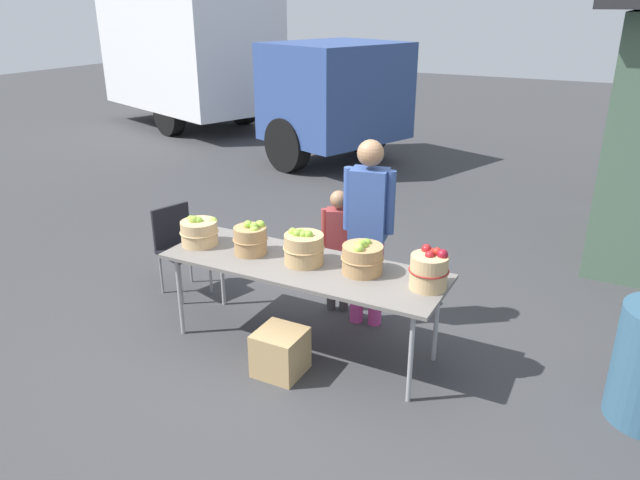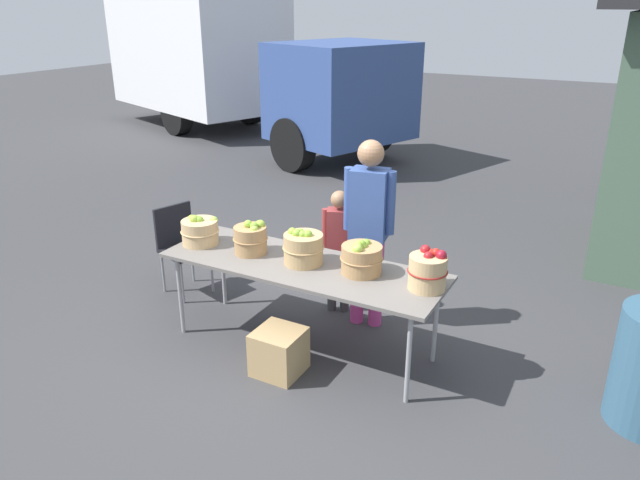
{
  "view_description": "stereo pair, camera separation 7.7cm",
  "coord_description": "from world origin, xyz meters",
  "px_view_note": "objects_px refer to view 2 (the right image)",
  "views": [
    {
      "loc": [
        2.12,
        -3.78,
        2.69
      ],
      "look_at": [
        0.0,
        0.3,
        0.85
      ],
      "focal_mm": 33.69,
      "sensor_mm": 36.0,
      "label": 1
    },
    {
      "loc": [
        2.19,
        -3.75,
        2.69
      ],
      "look_at": [
        0.0,
        0.3,
        0.85
      ],
      "focal_mm": 33.69,
      "sensor_mm": 36.0,
      "label": 2
    }
  ],
  "objects_px": {
    "apple_basket_green_2": "(303,248)",
    "folding_chair": "(181,242)",
    "apple_basket_green_0": "(200,231)",
    "child_customer": "(339,242)",
    "produce_crate": "(279,352)",
    "box_truck": "(224,62)",
    "apple_basket_green_1": "(251,238)",
    "vendor_adult": "(369,220)",
    "apple_basket_green_3": "(362,258)",
    "apple_basket_red_0": "(428,271)",
    "market_table": "(302,269)"
  },
  "relations": [
    {
      "from": "apple_basket_green_2",
      "to": "folding_chair",
      "type": "distance_m",
      "value": 1.64
    },
    {
      "from": "apple_basket_green_0",
      "to": "folding_chair",
      "type": "xyz_separation_m",
      "value": [
        -0.59,
        0.39,
        -0.35
      ]
    },
    {
      "from": "child_customer",
      "to": "produce_crate",
      "type": "height_order",
      "value": "child_customer"
    },
    {
      "from": "child_customer",
      "to": "box_truck",
      "type": "height_order",
      "value": "box_truck"
    },
    {
      "from": "apple_basket_green_1",
      "to": "child_customer",
      "type": "bearing_deg",
      "value": 56.78
    },
    {
      "from": "vendor_adult",
      "to": "apple_basket_green_3",
      "type": "bearing_deg",
      "value": 99.43
    },
    {
      "from": "apple_basket_green_2",
      "to": "vendor_adult",
      "type": "distance_m",
      "value": 0.66
    },
    {
      "from": "apple_basket_red_0",
      "to": "vendor_adult",
      "type": "relative_size",
      "value": 0.19
    },
    {
      "from": "apple_basket_green_0",
      "to": "apple_basket_green_3",
      "type": "xyz_separation_m",
      "value": [
        1.46,
        0.11,
        0.01
      ]
    },
    {
      "from": "apple_basket_green_2",
      "to": "folding_chair",
      "type": "relative_size",
      "value": 0.39
    },
    {
      "from": "market_table",
      "to": "apple_basket_red_0",
      "type": "height_order",
      "value": "apple_basket_red_0"
    },
    {
      "from": "market_table",
      "to": "apple_basket_red_0",
      "type": "distance_m",
      "value": 1.03
    },
    {
      "from": "apple_basket_green_0",
      "to": "child_customer",
      "type": "relative_size",
      "value": 0.28
    },
    {
      "from": "apple_basket_green_2",
      "to": "child_customer",
      "type": "xyz_separation_m",
      "value": [
        -0.02,
        0.68,
        -0.2
      ]
    },
    {
      "from": "market_table",
      "to": "vendor_adult",
      "type": "distance_m",
      "value": 0.73
    },
    {
      "from": "apple_basket_green_3",
      "to": "folding_chair",
      "type": "xyz_separation_m",
      "value": [
        -2.05,
        0.28,
        -0.36
      ]
    },
    {
      "from": "vendor_adult",
      "to": "market_table",
      "type": "bearing_deg",
      "value": 54.46
    },
    {
      "from": "apple_basket_green_1",
      "to": "produce_crate",
      "type": "height_order",
      "value": "apple_basket_green_1"
    },
    {
      "from": "market_table",
      "to": "apple_basket_green_3",
      "type": "relative_size",
      "value": 6.93
    },
    {
      "from": "market_table",
      "to": "produce_crate",
      "type": "height_order",
      "value": "market_table"
    },
    {
      "from": "apple_basket_green_3",
      "to": "vendor_adult",
      "type": "bearing_deg",
      "value": 108.9
    },
    {
      "from": "child_customer",
      "to": "produce_crate",
      "type": "xyz_separation_m",
      "value": [
        0.05,
        -1.11,
        -0.51
      ]
    },
    {
      "from": "market_table",
      "to": "apple_basket_green_3",
      "type": "distance_m",
      "value": 0.51
    },
    {
      "from": "apple_basket_red_0",
      "to": "folding_chair",
      "type": "relative_size",
      "value": 0.36
    },
    {
      "from": "apple_basket_green_2",
      "to": "apple_basket_red_0",
      "type": "bearing_deg",
      "value": 1.94
    },
    {
      "from": "apple_basket_green_1",
      "to": "child_customer",
      "type": "relative_size",
      "value": 0.25
    },
    {
      "from": "apple_basket_green_3",
      "to": "apple_basket_red_0",
      "type": "distance_m",
      "value": 0.53
    },
    {
      "from": "folding_chair",
      "to": "vendor_adult",
      "type": "bearing_deg",
      "value": -65.47
    },
    {
      "from": "apple_basket_red_0",
      "to": "box_truck",
      "type": "distance_m",
      "value": 9.63
    },
    {
      "from": "apple_basket_red_0",
      "to": "box_truck",
      "type": "height_order",
      "value": "box_truck"
    },
    {
      "from": "child_customer",
      "to": "apple_basket_green_0",
      "type": "bearing_deg",
      "value": 14.68
    },
    {
      "from": "vendor_adult",
      "to": "folding_chair",
      "type": "distance_m",
      "value": 1.94
    },
    {
      "from": "apple_basket_red_0",
      "to": "folding_chair",
      "type": "distance_m",
      "value": 2.62
    },
    {
      "from": "apple_basket_green_0",
      "to": "apple_basket_red_0",
      "type": "distance_m",
      "value": 2.0
    },
    {
      "from": "market_table",
      "to": "box_truck",
      "type": "bearing_deg",
      "value": 130.54
    },
    {
      "from": "apple_basket_green_3",
      "to": "market_table",
      "type": "bearing_deg",
      "value": -170.93
    },
    {
      "from": "apple_basket_green_2",
      "to": "folding_chair",
      "type": "xyz_separation_m",
      "value": [
        -1.57,
        0.33,
        -0.37
      ]
    },
    {
      "from": "apple_basket_green_1",
      "to": "apple_basket_red_0",
      "type": "bearing_deg",
      "value": 2.08
    },
    {
      "from": "apple_basket_green_0",
      "to": "apple_basket_green_3",
      "type": "height_order",
      "value": "apple_basket_green_3"
    },
    {
      "from": "apple_basket_green_1",
      "to": "apple_basket_red_0",
      "type": "relative_size",
      "value": 0.94
    },
    {
      "from": "vendor_adult",
      "to": "child_customer",
      "type": "relative_size",
      "value": 1.43
    },
    {
      "from": "apple_basket_green_0",
      "to": "apple_basket_green_2",
      "type": "relative_size",
      "value": 0.99
    },
    {
      "from": "apple_basket_green_0",
      "to": "box_truck",
      "type": "bearing_deg",
      "value": 125.27
    },
    {
      "from": "vendor_adult",
      "to": "produce_crate",
      "type": "height_order",
      "value": "vendor_adult"
    },
    {
      "from": "folding_chair",
      "to": "child_customer",
      "type": "bearing_deg",
      "value": -60.49
    },
    {
      "from": "vendor_adult",
      "to": "folding_chair",
      "type": "relative_size",
      "value": 1.93
    },
    {
      "from": "apple_basket_green_3",
      "to": "folding_chair",
      "type": "bearing_deg",
      "value": 172.26
    },
    {
      "from": "child_customer",
      "to": "apple_basket_green_1",
      "type": "bearing_deg",
      "value": 33.76
    },
    {
      "from": "produce_crate",
      "to": "folding_chair",
      "type": "bearing_deg",
      "value": 154.32
    },
    {
      "from": "market_table",
      "to": "box_truck",
      "type": "height_order",
      "value": "box_truck"
    }
  ]
}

